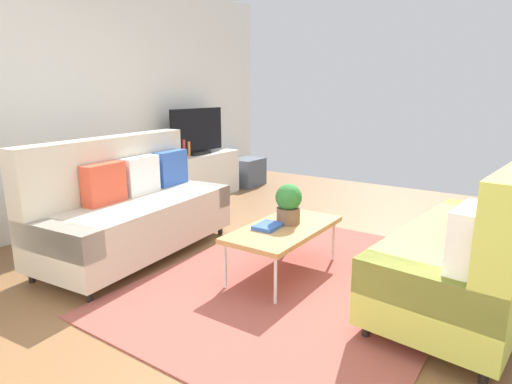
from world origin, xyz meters
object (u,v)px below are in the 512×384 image
vase_0 (164,154)px  table_book_0 (268,226)px  potted_plant (289,203)px  tv_console (198,176)px  storage_trunk (248,172)px  couch_green (479,249)px  coffee_table (284,230)px  bottle_1 (184,148)px  bottle_0 (178,151)px  couch_beige (132,208)px  bottle_2 (189,149)px  tv (197,132)px

vase_0 → table_book_0: bearing=-115.1°
potted_plant → vase_0: size_ratio=2.45×
tv_console → storage_trunk: 1.11m
vase_0 → couch_green: bearing=-100.4°
coffee_table → potted_plant: potted_plant is taller
storage_trunk → bottle_1: (-1.40, 0.06, 0.54)m
table_book_0 → bottle_0: bearing=60.6°
couch_green → potted_plant: couch_green is taller
coffee_table → table_book_0: size_ratio=4.58×
couch_beige → tv_console: (1.96, 0.95, -0.13)m
vase_0 → potted_plant: bearing=-110.2°
table_book_0 → potted_plant: bearing=-19.3°
storage_trunk → vase_0: 1.76m
potted_plant → bottle_1: 2.59m
storage_trunk → potted_plant: (-2.56, -2.25, 0.38)m
coffee_table → table_book_0: table_book_0 is taller
couch_beige → bottle_2: couch_beige is taller
couch_green → potted_plant: 1.46m
tv → potted_plant: bearing=-122.1°
table_book_0 → bottle_0: (1.26, 2.24, 0.30)m
couch_beige → bottle_2: (1.76, 0.91, 0.29)m
couch_green → tv: 4.02m
coffee_table → table_book_0: 0.15m
vase_0 → tv: bearing=-6.9°
coffee_table → bottle_2: bearing=59.7°
couch_beige → tv_console: bearing=-159.6°
tv_console → bottle_2: (-0.21, -0.04, 0.42)m
couch_green → bottle_0: bearing=82.6°
couch_beige → coffee_table: size_ratio=1.79×
coffee_table → bottle_1: size_ratio=4.64×
storage_trunk → vase_0: vase_0 is taller
potted_plant → table_book_0: bearing=160.7°
couch_green → vase_0: couch_green is taller
table_book_0 → bottle_1: size_ratio=1.01×
couch_beige → storage_trunk: couch_beige is taller
potted_plant → tv_console: bearing=58.1°
coffee_table → couch_beige: bearing=105.5°
tv_console → vase_0: bearing=175.1°
tv → storage_trunk: (1.10, -0.08, -0.73)m
couch_green → potted_plant: size_ratio=5.81×
couch_green → storage_trunk: bearing=63.0°
couch_green → tv: size_ratio=1.98×
potted_plant → bottle_1: bearing=63.4°
bottle_0 → bottle_2: (0.20, 0.00, 0.01)m
couch_green → bottle_2: 3.91m
storage_trunk → bottle_0: 1.59m
couch_beige → tv: tv is taller
couch_beige → table_book_0: couch_beige is taller
tv_console → potted_plant: bearing=-121.9°
tv_console → bottle_2: bearing=-169.0°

